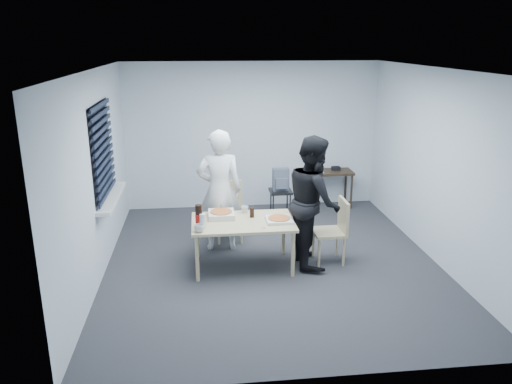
{
  "coord_description": "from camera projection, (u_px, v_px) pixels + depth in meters",
  "views": [
    {
      "loc": [
        -0.94,
        -6.26,
        2.95
      ],
      "look_at": [
        -0.21,
        0.1,
        0.99
      ],
      "focal_mm": 35.0,
      "sensor_mm": 36.0,
      "label": 1
    }
  ],
  "objects": [
    {
      "name": "backpack",
      "position": [
        281.0,
        180.0,
        8.37
      ],
      "size": [
        0.27,
        0.2,
        0.38
      ],
      "rotation": [
        0.0,
        0.0,
        -0.24
      ],
      "color": "slate",
      "rests_on": "stool"
    },
    {
      "name": "side_table",
      "position": [
        324.0,
        175.0,
        9.05
      ],
      "size": [
        1.01,
        0.45,
        0.67
      ],
      "color": "#37271A",
      "rests_on": "ground"
    },
    {
      "name": "person_white",
      "position": [
        220.0,
        191.0,
        7.11
      ],
      "size": [
        0.65,
        0.42,
        1.77
      ],
      "primitive_type": "imported",
      "rotation": [
        0.0,
        0.0,
        3.14
      ],
      "color": "silver",
      "rests_on": "ground"
    },
    {
      "name": "soda_bottle",
      "position": [
        199.0,
        217.0,
        6.32
      ],
      "size": [
        0.09,
        0.09,
        0.3
      ],
      "rotation": [
        0.0,
        0.0,
        0.3
      ],
      "color": "black",
      "rests_on": "dining_table"
    },
    {
      "name": "rubber_band",
      "position": [
        264.0,
        228.0,
        6.33
      ],
      "size": [
        0.06,
        0.06,
        0.0
      ],
      "primitive_type": "torus",
      "rotation": [
        0.0,
        0.0,
        0.16
      ],
      "color": "red",
      "rests_on": "dining_table"
    },
    {
      "name": "chair_right",
      "position": [
        335.0,
        226.0,
        6.79
      ],
      "size": [
        0.42,
        0.42,
        0.89
      ],
      "color": "#CBB58A",
      "rests_on": "ground"
    },
    {
      "name": "dining_table",
      "position": [
        243.0,
        225.0,
        6.61
      ],
      "size": [
        1.35,
        0.85,
        0.66
      ],
      "color": "#CBB58A",
      "rests_on": "ground"
    },
    {
      "name": "plastic_cups",
      "position": [
        203.0,
        221.0,
        6.31
      ],
      "size": [
        0.1,
        0.1,
        0.19
      ],
      "primitive_type": "cylinder",
      "rotation": [
        0.0,
        0.0,
        0.24
      ],
      "color": "silver",
      "rests_on": "dining_table"
    },
    {
      "name": "black_box",
      "position": [
        336.0,
        168.0,
        9.08
      ],
      "size": [
        0.15,
        0.11,
        0.06
      ],
      "primitive_type": "cube",
      "rotation": [
        0.0,
        0.0,
        -0.03
      ],
      "color": "black",
      "rests_on": "side_table"
    },
    {
      "name": "mug_a",
      "position": [
        199.0,
        228.0,
        6.2
      ],
      "size": [
        0.17,
        0.17,
        0.1
      ],
      "primitive_type": "imported",
      "rotation": [
        0.0,
        0.0,
        0.52
      ],
      "color": "silver",
      "rests_on": "dining_table"
    },
    {
      "name": "chair_far",
      "position": [
        229.0,
        206.0,
        7.62
      ],
      "size": [
        0.42,
        0.42,
        0.89
      ],
      "color": "#CBB58A",
      "rests_on": "ground"
    },
    {
      "name": "papers",
      "position": [
        316.0,
        171.0,
        9.01
      ],
      "size": [
        0.22,
        0.3,
        0.0
      ],
      "primitive_type": "cube",
      "rotation": [
        0.0,
        0.0,
        -0.05
      ],
      "color": "white",
      "rests_on": "side_table"
    },
    {
      "name": "pizza_box_a",
      "position": [
        221.0,
        214.0,
        6.72
      ],
      "size": [
        0.34,
        0.34,
        0.09
      ],
      "rotation": [
        0.0,
        0.0,
        0.05
      ],
      "color": "silver",
      "rests_on": "dining_table"
    },
    {
      "name": "mug_b",
      "position": [
        245.0,
        209.0,
        6.89
      ],
      "size": [
        0.1,
        0.1,
        0.09
      ],
      "primitive_type": "imported",
      "color": "silver",
      "rests_on": "dining_table"
    },
    {
      "name": "pizza_box_b",
      "position": [
        279.0,
        219.0,
        6.58
      ],
      "size": [
        0.34,
        0.34,
        0.05
      ],
      "rotation": [
        0.0,
        0.0,
        -0.24
      ],
      "color": "silver",
      "rests_on": "dining_table"
    },
    {
      "name": "stool",
      "position": [
        280.0,
        196.0,
        8.47
      ],
      "size": [
        0.37,
        0.37,
        0.51
      ],
      "color": "black",
      "rests_on": "ground"
    },
    {
      "name": "person_black",
      "position": [
        313.0,
        201.0,
        6.66
      ],
      "size": [
        0.47,
        0.86,
        1.77
      ],
      "primitive_type": "imported",
      "rotation": [
        0.0,
        0.0,
        1.57
      ],
      "color": "black",
      "rests_on": "ground"
    },
    {
      "name": "cola_glass",
      "position": [
        252.0,
        212.0,
        6.71
      ],
      "size": [
        0.08,
        0.08,
        0.13
      ],
      "primitive_type": "cylinder",
      "rotation": [
        0.0,
        0.0,
        0.3
      ],
      "color": "black",
      "rests_on": "dining_table"
    },
    {
      "name": "room",
      "position": [
        105.0,
        158.0,
        6.63
      ],
      "size": [
        5.0,
        5.0,
        5.0
      ],
      "color": "#2E2E32",
      "rests_on": "ground"
    }
  ]
}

